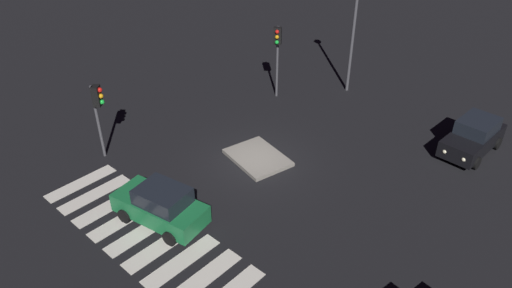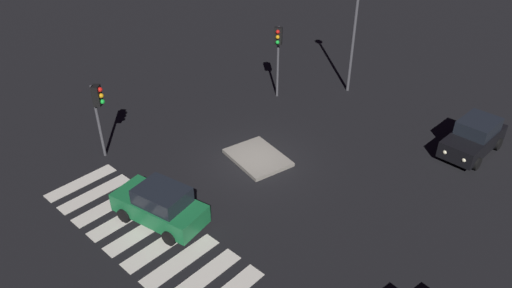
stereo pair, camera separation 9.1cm
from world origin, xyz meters
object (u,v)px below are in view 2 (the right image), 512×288
object	(u,v)px
car_black	(474,137)
street_lamp	(357,9)
traffic_island	(258,158)
traffic_light_west	(278,45)
traffic_light_south	(98,104)
car_green	(160,205)

from	to	relation	value
car_black	street_lamp	distance (m)	9.38
car_black	street_lamp	bearing A→B (deg)	-98.98
traffic_island	car_black	xyz separation A→B (m)	(7.20, 7.56, 0.75)
traffic_light_west	traffic_light_south	bearing A→B (deg)	-43.03
traffic_island	traffic_light_south	world-z (taller)	traffic_light_south
traffic_light_west	traffic_island	bearing A→B (deg)	0.33
street_lamp	traffic_island	bearing A→B (deg)	-83.57
car_green	traffic_light_south	bearing A→B (deg)	-21.61
car_green	traffic_light_west	size ratio (longest dim) A/B	0.94
traffic_light_south	traffic_island	bearing A→B (deg)	1.77
car_black	traffic_light_south	size ratio (longest dim) A/B	1.08
car_green	street_lamp	bearing A→B (deg)	-95.69
car_black	street_lamp	size ratio (longest dim) A/B	0.55
car_black	traffic_light_south	world-z (taller)	traffic_light_south
car_green	street_lamp	distance (m)	15.69
car_green	traffic_light_west	bearing A→B (deg)	-81.89
traffic_island	car_green	size ratio (longest dim) A/B	0.83
traffic_light_south	traffic_light_west	bearing A→B (deg)	41.16
traffic_island	car_green	xyz separation A→B (m)	(0.17, -5.82, 0.73)
car_green	traffic_light_south	distance (m)	6.15
traffic_island	traffic_light_west	distance (m)	7.40
traffic_light_south	street_lamp	size ratio (longest dim) A/B	0.51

